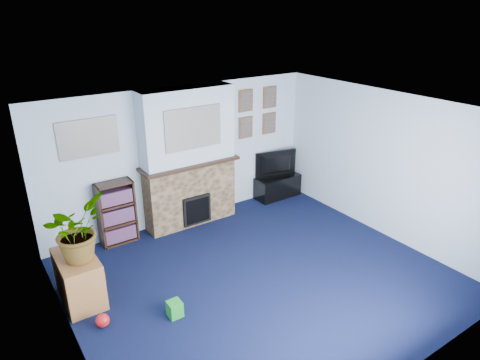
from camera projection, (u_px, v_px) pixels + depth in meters
floor at (260, 277)px, 6.12m from camera, size 5.00×4.50×0.01m
ceiling at (263, 113)px, 5.20m from camera, size 5.00×4.50×0.01m
wall_back at (183, 155)px, 7.38m from camera, size 5.00×0.04×2.40m
wall_front at (407, 288)px, 3.94m from camera, size 5.00×0.04×2.40m
wall_left at (65, 260)px, 4.37m from camera, size 0.04×4.50×2.40m
wall_right at (384, 165)px, 6.96m from camera, size 0.04×4.50×2.40m
chimney_breast at (189, 160)px, 7.23m from camera, size 1.72×0.50×2.40m
collage_main at (193, 128)px, 6.85m from camera, size 1.00×0.03×0.68m
collage_left at (88, 138)px, 6.35m from camera, size 0.90×0.03×0.58m
portrait_tl at (246, 101)px, 7.74m from camera, size 0.30×0.03×0.40m
portrait_tr at (270, 97)px, 8.02m from camera, size 0.30×0.03×0.40m
portrait_bl at (246, 127)px, 7.93m from camera, size 0.30×0.03×0.40m
portrait_br at (269, 123)px, 8.21m from camera, size 0.30×0.03×0.40m
tv_stand at (277, 186)px, 8.60m from camera, size 0.92×0.39×0.44m
television at (278, 164)px, 8.44m from camera, size 0.88×0.29×0.50m
bookshelf at (117, 214)px, 6.86m from camera, size 0.58×0.28×1.05m
sideboard at (78, 277)px, 5.54m from camera, size 0.46×0.83×0.65m
potted_plant at (75, 230)px, 5.26m from camera, size 0.95×0.96×0.81m
mantel_clock at (184, 159)px, 7.13m from camera, size 0.11×0.06×0.15m
mantel_candle at (209, 154)px, 7.37m from camera, size 0.05×0.05×0.17m
mantel_teddy at (160, 165)px, 6.91m from camera, size 0.13×0.13×0.13m
mantel_can at (224, 152)px, 7.54m from camera, size 0.06×0.06×0.13m
green_crate at (81, 287)px, 5.68m from camera, size 0.45×0.40×0.30m
toy_ball at (103, 320)px, 5.16m from camera, size 0.17×0.17×0.17m
toy_block at (175, 308)px, 5.33m from camera, size 0.17×0.17×0.21m
toy_tube at (77, 297)px, 5.60m from camera, size 0.33×0.14×0.19m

